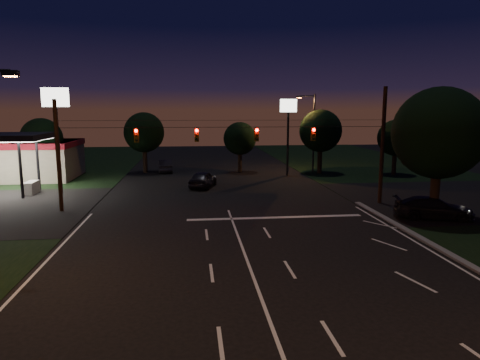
{
  "coord_description": "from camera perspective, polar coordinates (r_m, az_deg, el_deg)",
  "views": [
    {
      "loc": [
        -2.6,
        -16.36,
        7.27
      ],
      "look_at": [
        0.33,
        9.34,
        3.0
      ],
      "focal_mm": 32.0,
      "sensor_mm": 36.0,
      "label": 1
    }
  ],
  "objects": [
    {
      "name": "utility_pole_left",
      "position": [
        33.53,
        -22.66,
        -3.88
      ],
      "size": [
        0.28,
        0.28,
        8.0
      ],
      "primitive_type": "cylinder",
      "color": "black",
      "rests_on": "ground"
    },
    {
      "name": "tree_far_b",
      "position": [
        50.84,
        -12.64,
        6.15
      ],
      "size": [
        4.6,
        4.6,
        6.98
      ],
      "color": "black",
      "rests_on": "ground"
    },
    {
      "name": "car_cross",
      "position": [
        31.57,
        24.4,
        -3.42
      ],
      "size": [
        5.46,
        3.37,
        1.48
      ],
      "primitive_type": "imported",
      "rotation": [
        0.0,
        0.0,
        1.3
      ],
      "color": "black",
      "rests_on": "ground"
    },
    {
      "name": "tree_far_e",
      "position": [
        50.88,
        20.0,
        5.25
      ],
      "size": [
        4.0,
        4.0,
        6.18
      ],
      "color": "black",
      "rests_on": "ground"
    },
    {
      "name": "gas_station",
      "position": [
        50.79,
        -28.78,
        2.69
      ],
      "size": [
        14.2,
        16.1,
        5.25
      ],
      "color": "gray",
      "rests_on": "ground"
    },
    {
      "name": "cross_street_right",
      "position": [
        40.13,
        27.95,
        -2.17
      ],
      "size": [
        20.0,
        16.0,
        0.02
      ],
      "primitive_type": "cube",
      "color": "black",
      "rests_on": "ground"
    },
    {
      "name": "car_oncoming_b",
      "position": [
        51.2,
        -9.93,
        1.88
      ],
      "size": [
        1.91,
        4.49,
        1.44
      ],
      "primitive_type": "imported",
      "rotation": [
        0.0,
        0.0,
        3.23
      ],
      "color": "black",
      "rests_on": "ground"
    },
    {
      "name": "pole_sign_left_near",
      "position": [
        40.02,
        -23.3,
        8.2
      ],
      "size": [
        2.2,
        0.3,
        9.1
      ],
      "color": "black",
      "rests_on": "ground"
    },
    {
      "name": "stop_bar",
      "position": [
        29.33,
        4.73,
        -5.0
      ],
      "size": [
        12.0,
        0.5,
        0.01
      ],
      "primitive_type": "cube",
      "color": "silver",
      "rests_on": "ground"
    },
    {
      "name": "tree_far_a",
      "position": [
        49.05,
        -24.86,
        4.99
      ],
      "size": [
        4.2,
        4.2,
        6.42
      ],
      "color": "black",
      "rests_on": "ground"
    },
    {
      "name": "utility_pole_right",
      "position": [
        35.34,
        18.09,
        -2.97
      ],
      "size": [
        0.3,
        0.3,
        9.0
      ],
      "primitive_type": "cylinder",
      "color": "black",
      "rests_on": "ground"
    },
    {
      "name": "tree_far_d",
      "position": [
        49.75,
        10.67,
        6.39
      ],
      "size": [
        4.8,
        4.8,
        7.3
      ],
      "color": "black",
      "rests_on": "ground"
    },
    {
      "name": "pole_sign_right",
      "position": [
        47.56,
        6.45,
        8.07
      ],
      "size": [
        1.8,
        0.3,
        8.4
      ],
      "color": "black",
      "rests_on": "ground"
    },
    {
      "name": "tree_far_c",
      "position": [
        49.89,
        -0.02,
        5.5
      ],
      "size": [
        3.8,
        3.8,
        5.86
      ],
      "color": "black",
      "rests_on": "ground"
    },
    {
      "name": "car_oncoming_a",
      "position": [
        40.46,
        -4.97,
        0.1
      ],
      "size": [
        3.09,
        4.9,
        1.56
      ],
      "primitive_type": "imported",
      "rotation": [
        0.0,
        0.0,
        2.85
      ],
      "color": "black",
      "rests_on": "ground"
    },
    {
      "name": "street_light_right_far",
      "position": [
        50.34,
        9.53,
        6.93
      ],
      "size": [
        2.2,
        0.35,
        9.0
      ],
      "color": "black",
      "rests_on": "ground"
    },
    {
      "name": "signal_span",
      "position": [
        31.48,
        -1.76,
        6.15
      ],
      "size": [
        24.0,
        0.4,
        1.56
      ],
      "color": "black",
      "rests_on": "ground"
    },
    {
      "name": "ground",
      "position": [
        18.09,
        2.39,
        -14.33
      ],
      "size": [
        140.0,
        140.0,
        0.0
      ],
      "primitive_type": "plane",
      "color": "black",
      "rests_on": "ground"
    },
    {
      "name": "tree_right_near",
      "position": [
        31.08,
        24.89,
        5.57
      ],
      "size": [
        6.0,
        6.0,
        8.76
      ],
      "color": "black",
      "rests_on": "ground"
    }
  ]
}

